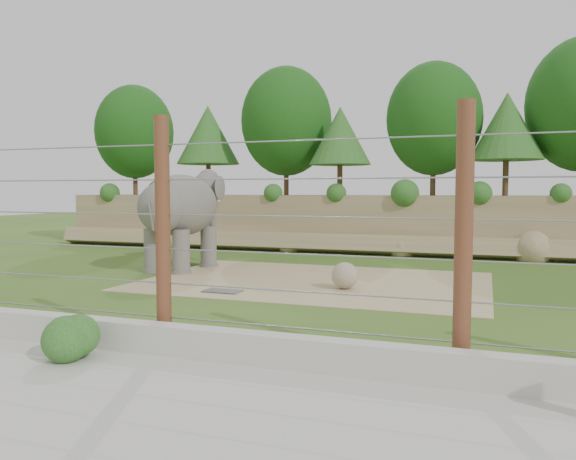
% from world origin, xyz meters
% --- Properties ---
extents(ground, '(90.00, 90.00, 0.00)m').
position_xyz_m(ground, '(0.00, 0.00, 0.00)').
color(ground, '#305A1B').
rests_on(ground, ground).
extents(back_embankment, '(30.00, 5.52, 8.77)m').
position_xyz_m(back_embankment, '(0.59, 12.68, 3.97)').
color(back_embankment, olive).
rests_on(back_embankment, ground).
extents(dirt_patch, '(10.00, 7.00, 0.02)m').
position_xyz_m(dirt_patch, '(0.50, 3.00, 0.01)').
color(dirt_patch, tan).
rests_on(dirt_patch, ground).
extents(drain_grate, '(1.00, 0.60, 0.03)m').
position_xyz_m(drain_grate, '(-1.30, 0.44, 0.04)').
color(drain_grate, '#262628').
rests_on(drain_grate, dirt_patch).
extents(elephant, '(1.92, 4.27, 3.42)m').
position_xyz_m(elephant, '(-4.57, 3.92, 1.71)').
color(elephant, '#5E5955').
rests_on(elephant, ground).
extents(stone_ball, '(0.73, 0.73, 0.73)m').
position_xyz_m(stone_ball, '(1.67, 1.96, 0.39)').
color(stone_ball, gray).
rests_on(stone_ball, dirt_patch).
extents(retaining_wall, '(26.00, 0.35, 0.50)m').
position_xyz_m(retaining_wall, '(0.00, -5.00, 0.25)').
color(retaining_wall, beige).
rests_on(retaining_wall, ground).
extents(walkway, '(26.00, 4.00, 0.01)m').
position_xyz_m(walkway, '(0.00, -7.00, 0.01)').
color(walkway, beige).
rests_on(walkway, ground).
extents(barrier_fence, '(20.26, 0.26, 4.00)m').
position_xyz_m(barrier_fence, '(0.00, -4.50, 2.00)').
color(barrier_fence, brown).
rests_on(barrier_fence, ground).
extents(walkway_shrub, '(0.76, 0.76, 0.76)m').
position_xyz_m(walkway_shrub, '(-1.00, -5.80, 0.39)').
color(walkway_shrub, '#235B1F').
rests_on(walkway_shrub, walkway).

